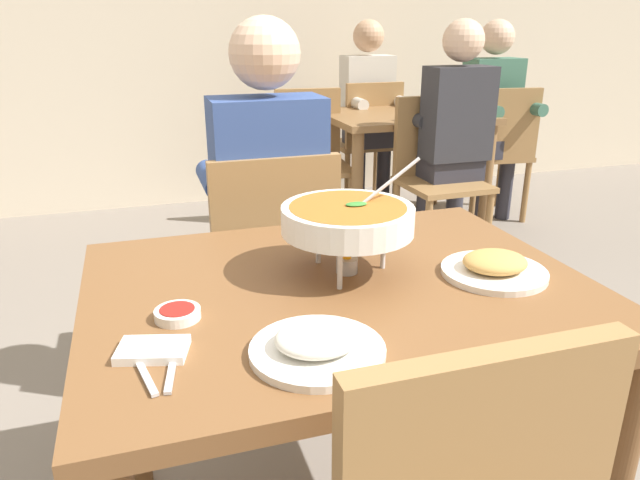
% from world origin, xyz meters
% --- Properties ---
extents(dining_table_main, '(1.10, 0.86, 0.74)m').
position_xyz_m(dining_table_main, '(0.00, 0.00, 0.62)').
color(dining_table_main, brown).
rests_on(dining_table_main, ground_plane).
extents(chair_diner_main, '(0.44, 0.44, 0.90)m').
position_xyz_m(chair_diner_main, '(-0.00, 0.71, 0.51)').
color(chair_diner_main, olive).
rests_on(chair_diner_main, ground_plane).
extents(diner_main, '(0.40, 0.45, 1.31)m').
position_xyz_m(diner_main, '(0.00, 0.75, 0.75)').
color(diner_main, '#2D2D38').
rests_on(diner_main, ground_plane).
extents(curry_bowl, '(0.33, 0.30, 0.26)m').
position_xyz_m(curry_bowl, '(0.03, 0.05, 0.87)').
color(curry_bowl, silver).
rests_on(curry_bowl, dining_table_main).
extents(rice_plate, '(0.24, 0.24, 0.06)m').
position_xyz_m(rice_plate, '(-0.14, -0.27, 0.76)').
color(rice_plate, white).
rests_on(rice_plate, dining_table_main).
extents(appetizer_plate, '(0.24, 0.24, 0.06)m').
position_xyz_m(appetizer_plate, '(0.35, -0.06, 0.76)').
color(appetizer_plate, white).
rests_on(appetizer_plate, dining_table_main).
extents(sauce_dish, '(0.09, 0.09, 0.02)m').
position_xyz_m(sauce_dish, '(-0.36, -0.06, 0.75)').
color(sauce_dish, white).
rests_on(sauce_dish, dining_table_main).
extents(napkin_folded, '(0.14, 0.11, 0.02)m').
position_xyz_m(napkin_folded, '(-0.41, -0.18, 0.75)').
color(napkin_folded, white).
rests_on(napkin_folded, dining_table_main).
extents(fork_utensil, '(0.05, 0.17, 0.01)m').
position_xyz_m(fork_utensil, '(-0.43, -0.23, 0.75)').
color(fork_utensil, silver).
rests_on(fork_utensil, dining_table_main).
extents(spoon_utensil, '(0.04, 0.17, 0.01)m').
position_xyz_m(spoon_utensil, '(-0.38, -0.23, 0.75)').
color(spoon_utensil, silver).
rests_on(spoon_utensil, dining_table_main).
extents(dining_table_far, '(1.00, 0.80, 0.74)m').
position_xyz_m(dining_table_far, '(1.26, 2.34, 0.61)').
color(dining_table_far, brown).
rests_on(dining_table_far, ground_plane).
extents(chair_bg_left, '(0.44, 0.44, 0.90)m').
position_xyz_m(chair_bg_left, '(1.21, 2.83, 0.51)').
color(chair_bg_left, olive).
rests_on(chair_bg_left, ground_plane).
extents(chair_bg_middle, '(0.45, 0.45, 0.90)m').
position_xyz_m(chair_bg_middle, '(1.22, 1.80, 0.51)').
color(chair_bg_middle, olive).
rests_on(chair_bg_middle, ground_plane).
extents(chair_bg_right, '(0.49, 0.49, 0.90)m').
position_xyz_m(chair_bg_right, '(1.90, 2.22, 0.51)').
color(chair_bg_right, olive).
rests_on(chair_bg_right, ground_plane).
extents(chair_bg_corner, '(0.48, 0.48, 0.90)m').
position_xyz_m(chair_bg_corner, '(0.65, 2.39, 0.51)').
color(chair_bg_corner, olive).
rests_on(chair_bg_corner, ground_plane).
extents(patron_bg_left, '(0.40, 0.45, 1.31)m').
position_xyz_m(patron_bg_left, '(1.23, 2.87, 0.75)').
color(patron_bg_left, '#2D2D38').
rests_on(patron_bg_left, ground_plane).
extents(patron_bg_middle, '(0.40, 0.45, 1.31)m').
position_xyz_m(patron_bg_middle, '(1.29, 1.78, 0.75)').
color(patron_bg_middle, '#2D2D38').
rests_on(patron_bg_middle, ground_plane).
extents(patron_bg_right, '(0.40, 0.45, 1.31)m').
position_xyz_m(patron_bg_right, '(1.89, 2.30, 0.75)').
color(patron_bg_right, '#2D2D38').
rests_on(patron_bg_right, ground_plane).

